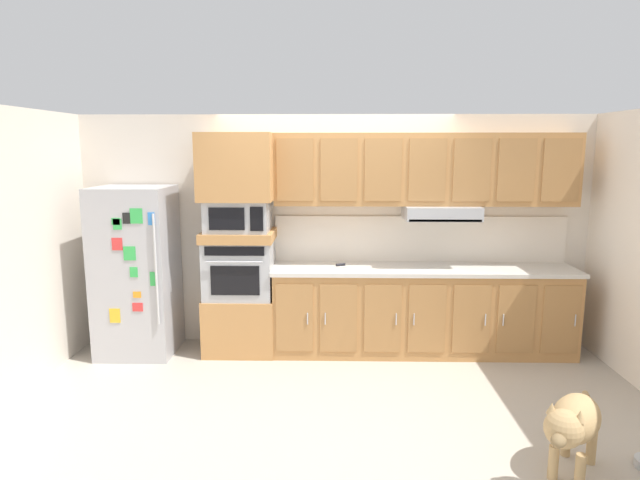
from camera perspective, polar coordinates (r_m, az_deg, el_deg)
ground_plane at (r=5.21m, az=1.56°, el=-14.62°), size 9.60×9.60×0.00m
back_kitchen_wall at (r=5.93m, az=1.56°, el=1.02°), size 6.20×0.12×2.50m
side_panel_left at (r=5.57m, az=-28.57°, el=-0.76°), size 0.12×7.10×2.50m
refrigerator at (r=5.93m, az=-18.89°, el=-3.14°), size 0.76×0.73×1.76m
oven_base_cabinet at (r=5.88m, az=-8.35°, el=-8.69°), size 0.74×0.62×0.60m
built_in_oven at (r=5.72m, az=-8.51°, el=-2.98°), size 0.70×0.62×0.60m
appliance_mid_shelf at (r=5.65m, az=-8.59°, el=0.48°), size 0.74×0.62×0.10m
microwave at (r=5.62m, az=-8.65°, el=2.59°), size 0.64×0.54×0.32m
appliance_upper_cabinet at (r=5.58m, az=-8.78°, el=7.69°), size 0.74×0.62×0.68m
lower_cabinet_run at (r=5.83m, az=10.78°, el=-7.46°), size 3.11×0.63×0.88m
countertop_slab at (r=5.72m, az=10.92°, el=-3.05°), size 3.15×0.64×0.04m
backsplash_panel at (r=5.95m, az=10.54°, el=0.11°), size 3.15×0.02×0.50m
upper_cabinet_with_hood at (r=5.71m, az=11.15°, el=7.10°), size 3.11×0.48×0.88m
screwdriver at (r=5.67m, az=2.24°, el=-2.63°), size 0.15×0.16×0.03m
dog at (r=4.05m, az=25.27°, el=-17.14°), size 0.61×0.80×0.60m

